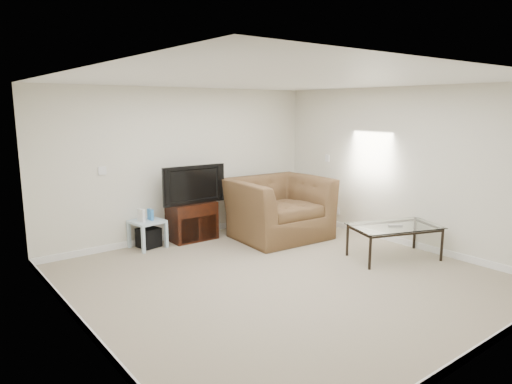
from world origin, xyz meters
TOP-DOWN VIEW (x-y plane):
  - floor at (0.00, 0.00)m, footprint 5.00×5.00m
  - ceiling at (0.00, 0.00)m, footprint 5.00×5.00m
  - wall_back at (0.00, 2.50)m, footprint 5.00×0.02m
  - wall_left at (-2.50, 0.00)m, footprint 0.02×5.00m
  - wall_right at (2.50, 0.00)m, footprint 0.02×5.00m
  - plate_back at (-1.40, 2.49)m, footprint 0.12×0.02m
  - plate_right_switch at (2.49, 1.60)m, footprint 0.02×0.09m
  - plate_right_outlet at (2.49, 1.30)m, footprint 0.02×0.08m
  - tv_stand at (-0.03, 2.28)m, footprint 0.76×0.54m
  - dvd_player at (-0.03, 2.24)m, footprint 0.39×0.28m
  - television at (-0.03, 2.25)m, footprint 1.02×0.25m
  - side_table at (-0.82, 2.28)m, footprint 0.52×0.52m
  - subwoofer at (-0.80, 2.30)m, footprint 0.35×0.35m
  - game_console at (-0.93, 2.25)m, footprint 0.07×0.15m
  - game_case at (-0.76, 2.27)m, footprint 0.05×0.13m
  - recliner at (1.20, 1.49)m, footprint 1.61×1.11m
  - coffee_table at (1.80, -0.41)m, footprint 1.43×1.11m
  - remote at (1.76, -0.45)m, footprint 0.19×0.16m

SIDE VIEW (x-z plane):
  - floor at x=0.00m, z-range 0.00..0.00m
  - subwoofer at x=-0.80m, z-range 0.01..0.31m
  - side_table at x=-0.82m, z-range 0.00..0.44m
  - coffee_table at x=1.80m, z-range 0.00..0.49m
  - plate_right_outlet at x=2.49m, z-range 0.24..0.36m
  - tv_stand at x=-0.03m, z-range 0.00..0.63m
  - remote at x=1.76m, z-range 0.50..0.52m
  - dvd_player at x=-0.03m, z-range 0.50..0.55m
  - game_case at x=-0.76m, z-range 0.44..0.62m
  - game_console at x=-0.93m, z-range 0.44..0.64m
  - recliner at x=1.20m, z-range 0.00..1.35m
  - television at x=-0.03m, z-range 0.63..1.26m
  - wall_back at x=0.00m, z-range 0.00..2.50m
  - wall_left at x=-2.50m, z-range 0.00..2.50m
  - wall_right at x=2.50m, z-range 0.00..2.50m
  - plate_back at x=-1.40m, z-range 1.19..1.31m
  - plate_right_switch at x=2.49m, z-range 1.19..1.31m
  - ceiling at x=0.00m, z-range 2.50..2.50m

